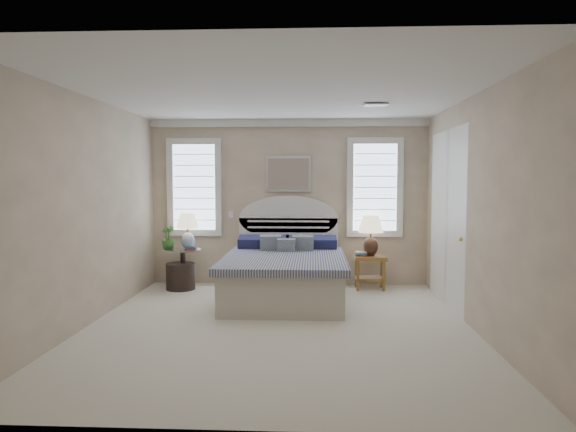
% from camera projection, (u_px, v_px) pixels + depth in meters
% --- Properties ---
extents(floor, '(4.50, 5.00, 0.01)m').
position_uv_depth(floor, '(278.00, 327.00, 6.01)').
color(floor, beige).
rests_on(floor, ground).
extents(ceiling, '(4.50, 5.00, 0.01)m').
position_uv_depth(ceiling, '(278.00, 94.00, 5.82)').
color(ceiling, silver).
rests_on(ceiling, wall_back).
extents(wall_back, '(4.50, 0.02, 2.70)m').
position_uv_depth(wall_back, '(289.00, 203.00, 8.40)').
color(wall_back, tan).
rests_on(wall_back, floor).
extents(wall_left, '(0.02, 5.00, 2.70)m').
position_uv_depth(wall_left, '(87.00, 211.00, 6.02)').
color(wall_left, tan).
rests_on(wall_left, floor).
extents(wall_right, '(0.02, 5.00, 2.70)m').
position_uv_depth(wall_right, '(476.00, 213.00, 5.80)').
color(wall_right, tan).
rests_on(wall_right, floor).
extents(crown_molding, '(4.50, 0.08, 0.12)m').
position_uv_depth(crown_molding, '(288.00, 123.00, 8.27)').
color(crown_molding, silver).
rests_on(crown_molding, wall_back).
extents(hvac_vent, '(0.30, 0.20, 0.02)m').
position_uv_depth(hvac_vent, '(376.00, 105.00, 6.56)').
color(hvac_vent, '#B2B2B2').
rests_on(hvac_vent, ceiling).
extents(switch_plate, '(0.08, 0.01, 0.12)m').
position_uv_depth(switch_plate, '(231.00, 215.00, 8.45)').
color(switch_plate, silver).
rests_on(switch_plate, wall_back).
extents(window_left, '(0.90, 0.06, 1.60)m').
position_uv_depth(window_left, '(195.00, 187.00, 8.44)').
color(window_left, silver).
rests_on(window_left, wall_back).
extents(window_right, '(0.90, 0.06, 1.60)m').
position_uv_depth(window_right, '(375.00, 187.00, 8.30)').
color(window_right, silver).
rests_on(window_right, wall_back).
extents(painting, '(0.74, 0.04, 0.58)m').
position_uv_depth(painting, '(288.00, 174.00, 8.33)').
color(painting, silver).
rests_on(painting, wall_back).
extents(closet_door, '(0.02, 1.80, 2.40)m').
position_uv_depth(closet_door, '(447.00, 218.00, 7.01)').
color(closet_door, white).
rests_on(closet_door, floor).
extents(bed, '(1.72, 2.28, 1.47)m').
position_uv_depth(bed, '(285.00, 272.00, 7.43)').
color(bed, beige).
rests_on(bed, floor).
extents(side_table_left, '(0.56, 0.56, 0.63)m').
position_uv_depth(side_table_left, '(183.00, 264.00, 8.10)').
color(side_table_left, black).
rests_on(side_table_left, floor).
extents(nightstand_right, '(0.50, 0.40, 0.53)m').
position_uv_depth(nightstand_right, '(370.00, 265.00, 8.06)').
color(nightstand_right, olive).
rests_on(nightstand_right, floor).
extents(floor_pot, '(0.51, 0.51, 0.41)m').
position_uv_depth(floor_pot, '(181.00, 276.00, 8.07)').
color(floor_pot, black).
rests_on(floor_pot, floor).
extents(lamp_left, '(0.41, 0.41, 0.57)m').
position_uv_depth(lamp_left, '(188.00, 227.00, 8.12)').
color(lamp_left, white).
rests_on(lamp_left, side_table_left).
extents(lamp_right, '(0.47, 0.47, 0.64)m').
position_uv_depth(lamp_right, '(371.00, 231.00, 8.04)').
color(lamp_right, black).
rests_on(lamp_right, nightstand_right).
extents(potted_plant, '(0.26, 0.26, 0.37)m').
position_uv_depth(potted_plant, '(168.00, 238.00, 8.05)').
color(potted_plant, '#2E7332').
rests_on(potted_plant, side_table_left).
extents(books_left, '(0.17, 0.13, 0.05)m').
position_uv_depth(books_left, '(191.00, 248.00, 8.04)').
color(books_left, maroon).
rests_on(books_left, side_table_left).
extents(books_right, '(0.20, 0.16, 0.07)m').
position_uv_depth(books_right, '(361.00, 254.00, 8.03)').
color(books_right, maroon).
rests_on(books_right, nightstand_right).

